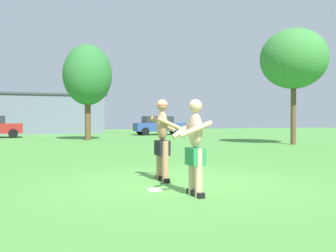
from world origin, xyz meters
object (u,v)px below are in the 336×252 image
object	(u,v)px
frisbee	(155,190)
tree_left_field	(294,59)
player_with_cap	(163,136)
tree_right_field	(88,75)
player_in_green	(195,145)
car_blue_mid_lot	(159,125)

from	to	relation	value
frisbee	tree_left_field	distance (m)	14.66
frisbee	player_with_cap	bearing A→B (deg)	63.16
tree_right_field	tree_left_field	bearing A→B (deg)	-38.29
player_with_cap	tree_right_field	world-z (taller)	tree_right_field
player_in_green	car_blue_mid_lot	world-z (taller)	player_in_green
player_in_green	car_blue_mid_lot	distance (m)	24.59
tree_left_field	player_in_green	bearing A→B (deg)	-135.08
player_in_green	tree_right_field	distance (m)	17.86
frisbee	car_blue_mid_lot	size ratio (longest dim) A/B	0.07
player_with_cap	frisbee	distance (m)	1.40
player_in_green	frisbee	size ratio (longest dim) A/B	5.65
player_in_green	tree_right_field	size ratio (longest dim) A/B	0.27
car_blue_mid_lot	tree_left_field	xyz separation A→B (m)	(2.96, -13.63, 3.64)
player_with_cap	frisbee	bearing A→B (deg)	-116.84
frisbee	tree_right_field	size ratio (longest dim) A/B	0.05
player_in_green	tree_left_field	bearing A→B (deg)	44.92
player_with_cap	frisbee	xyz separation A→B (m)	(-0.46, -0.91, -0.95)
player_with_cap	car_blue_mid_lot	distance (m)	23.08
tree_left_field	tree_right_field	distance (m)	12.32
player_with_cap	tree_left_field	size ratio (longest dim) A/B	0.29
player_in_green	tree_left_field	distance (m)	14.52
player_with_cap	tree_right_field	size ratio (longest dim) A/B	0.29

